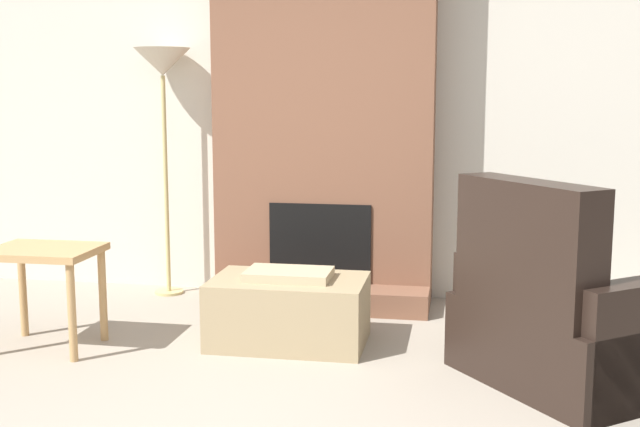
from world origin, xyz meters
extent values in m
cube|color=beige|center=(0.00, 2.76, 1.30)|extent=(7.18, 0.06, 2.60)
cube|color=brown|center=(0.00, 2.58, 1.30)|extent=(1.46, 0.31, 2.60)
cube|color=brown|center=(0.00, 2.29, 0.08)|extent=(1.46, 0.28, 0.15)
cube|color=black|center=(0.00, 2.42, 0.42)|extent=(0.68, 0.02, 0.53)
cube|color=#998460|center=(-0.02, 1.56, 0.19)|extent=(0.86, 0.55, 0.38)
cube|color=tan|center=(-0.02, 1.56, 0.40)|extent=(0.48, 0.30, 0.05)
cube|color=black|center=(1.50, 1.26, 0.20)|extent=(1.30, 1.31, 0.39)
cube|color=black|center=(1.23, 1.05, 0.51)|extent=(0.66, 0.77, 1.01)
cube|color=black|center=(1.25, 1.58, 0.30)|extent=(0.73, 0.61, 0.59)
cube|color=tan|center=(-1.33, 1.25, 0.55)|extent=(0.58, 0.45, 0.04)
cylinder|color=tan|center=(-1.08, 1.07, 0.26)|extent=(0.04, 0.04, 0.53)
cylinder|color=tan|center=(-1.58, 1.44, 0.26)|extent=(0.04, 0.04, 0.53)
cylinder|color=tan|center=(-1.08, 1.44, 0.26)|extent=(0.04, 0.04, 0.53)
cylinder|color=tan|center=(-1.11, 2.53, 0.01)|extent=(0.20, 0.20, 0.02)
cylinder|color=tan|center=(-1.11, 2.53, 0.77)|extent=(0.03, 0.03, 1.50)
cone|color=beige|center=(-1.11, 2.53, 1.61)|extent=(0.38, 0.38, 0.19)
camera|label=1|loc=(0.92, -2.72, 1.42)|focal=45.00mm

